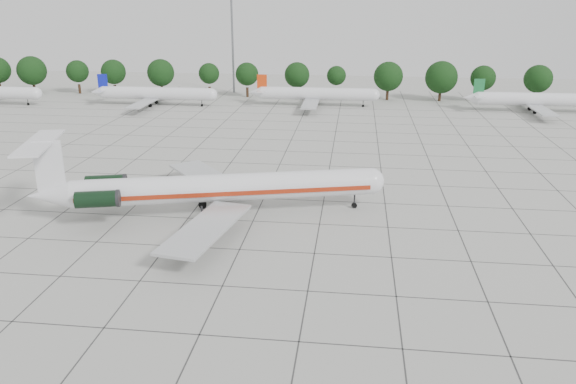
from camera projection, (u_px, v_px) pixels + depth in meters
The scene contains 8 objects.
ground at pixel (320, 224), 66.36m from camera, with size 260.00×260.00×0.00m, color #AFAFA7.
apron_joints at pixel (327, 184), 80.40m from camera, with size 170.00×170.00×0.02m, color #383838.
main_airliner at pixel (206, 188), 67.84m from camera, with size 42.32×32.64×10.06m.
bg_airliner_b at pixel (156, 94), 136.36m from camera, with size 28.24×27.20×7.40m.
bg_airliner_c at pixel (316, 94), 135.76m from camera, with size 28.24×27.20×7.40m.
bg_airliner_d at pixel (537, 100), 128.58m from camera, with size 28.24×27.20×7.40m.
tree_line at pixel (297, 75), 145.28m from camera, with size 249.86×8.44×10.22m.
floodlight_mast at pixel (232, 39), 151.15m from camera, with size 1.60×1.60×25.45m.
Camera 1 is at (3.66, -61.32, 25.67)m, focal length 35.00 mm.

